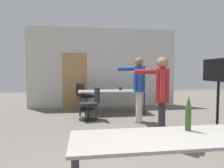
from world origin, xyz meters
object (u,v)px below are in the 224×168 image
(drink_cup, at_px, (120,89))
(office_chair_near_pushed, at_px, (85,97))
(tv_screen, at_px, (219,85))
(beer_bottle, at_px, (188,114))
(person_near_casual, at_px, (138,84))
(office_chair_mid_tucked, at_px, (91,105))
(person_left_plaid, at_px, (161,91))

(drink_cup, bearing_deg, office_chair_near_pushed, 154.08)
(tv_screen, distance_m, beer_bottle, 2.97)
(person_near_casual, height_order, office_chair_near_pushed, person_near_casual)
(office_chair_mid_tucked, bearing_deg, person_near_casual, -117.48)
(beer_bottle, xyz_separation_m, drink_cup, (0.12, 4.57, -0.13))
(person_left_plaid, height_order, drink_cup, person_left_plaid)
(person_left_plaid, relative_size, person_near_casual, 0.95)
(person_left_plaid, bearing_deg, person_near_casual, 20.09)
(person_near_casual, relative_size, office_chair_near_pushed, 1.85)
(tv_screen, distance_m, person_left_plaid, 1.71)
(tv_screen, height_order, office_chair_mid_tucked, tv_screen)
(person_left_plaid, relative_size, office_chair_near_pushed, 1.75)
(office_chair_mid_tucked, height_order, office_chair_near_pushed, office_chair_near_pushed)
(office_chair_mid_tucked, bearing_deg, office_chair_near_pushed, -2.83)
(person_near_casual, bearing_deg, tv_screen, -112.17)
(office_chair_near_pushed, bearing_deg, tv_screen, 14.26)
(office_chair_near_pushed, relative_size, drink_cup, 9.15)
(office_chair_near_pushed, distance_m, beer_bottle, 5.27)
(tv_screen, bearing_deg, person_near_casual, -121.66)
(drink_cup, bearing_deg, beer_bottle, -91.57)
(tv_screen, xyz_separation_m, beer_bottle, (-1.97, -2.21, -0.14))
(office_chair_mid_tucked, distance_m, beer_bottle, 3.78)
(drink_cup, bearing_deg, office_chair_mid_tucked, -137.84)
(person_left_plaid, distance_m, office_chair_mid_tucked, 2.44)
(person_near_casual, distance_m, office_chair_near_pushed, 2.47)
(tv_screen, bearing_deg, office_chair_mid_tucked, -116.37)
(person_left_plaid, xyz_separation_m, beer_bottle, (-0.36, -1.63, -0.08))
(person_near_casual, height_order, beer_bottle, person_near_casual)
(tv_screen, bearing_deg, beer_bottle, -41.70)
(tv_screen, xyz_separation_m, office_chair_near_pushed, (-3.03, 2.93, -0.61))
(office_chair_mid_tucked, relative_size, beer_bottle, 2.42)
(person_near_casual, height_order, drink_cup, person_near_casual)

